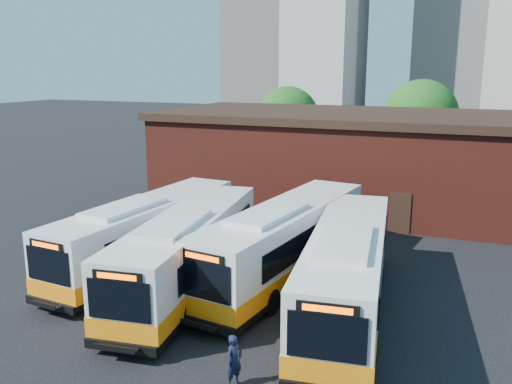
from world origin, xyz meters
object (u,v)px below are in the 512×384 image
at_px(bus_midwest, 188,254).
at_px(transit_worker, 234,361).
at_px(bus_west, 147,236).
at_px(bus_mideast, 284,245).
at_px(bus_east, 347,274).

relative_size(bus_midwest, transit_worker, 7.86).
distance_m(bus_west, transit_worker, 11.10).
height_order(bus_midwest, bus_mideast, bus_mideast).
bearing_deg(bus_midwest, bus_east, -6.01).
bearing_deg(bus_west, bus_midwest, -22.07).
relative_size(bus_mideast, transit_worker, 8.06).
bearing_deg(transit_worker, bus_east, 2.67).
bearing_deg(transit_worker, bus_west, 66.85).
distance_m(bus_west, bus_mideast, 6.70).
bearing_deg(bus_east, transit_worker, -115.07).
height_order(bus_west, bus_east, bus_east).
bearing_deg(bus_west, bus_east, -3.14).
height_order(bus_east, transit_worker, bus_east).
height_order(bus_west, bus_mideast, bus_mideast).
relative_size(bus_west, bus_mideast, 0.95).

